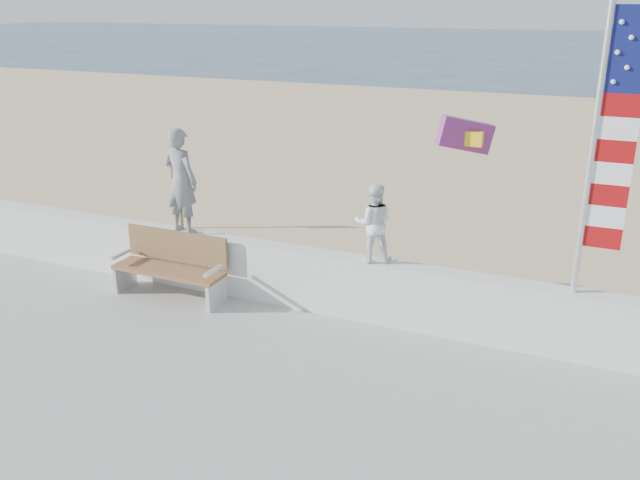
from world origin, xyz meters
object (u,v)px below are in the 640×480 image
(adult, at_px, (181,181))
(flag, at_px, (605,142))
(child, at_px, (374,223))
(bench, at_px, (172,264))

(adult, height_order, flag, flag)
(adult, bearing_deg, flag, -169.69)
(child, xyz_separation_m, bench, (-3.12, -0.45, -0.95))
(bench, bearing_deg, child, 8.29)
(child, height_order, flag, flag)
(flag, bearing_deg, child, 179.99)
(adult, xyz_separation_m, child, (3.16, 0.00, -0.27))
(child, bearing_deg, flag, 159.59)
(adult, distance_m, flag, 6.06)
(flag, bearing_deg, adult, 180.00)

